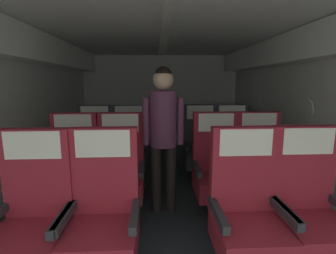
{
  "coord_description": "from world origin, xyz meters",
  "views": [
    {
      "loc": [
        -0.14,
        -0.15,
        1.41
      ],
      "look_at": [
        0.02,
        2.86,
        0.86
      ],
      "focal_mm": 26.4,
      "sensor_mm": 36.0,
      "label": 1
    }
  ],
  "objects_px": {
    "flight_attendant": "(163,125)",
    "seat_a_right_window": "(247,215)",
    "seat_b_left_window": "(74,173)",
    "seat_c_left_window": "(95,150)",
    "seat_a_left_window": "(33,221)",
    "seat_b_right_window": "(217,171)",
    "seat_a_left_aisle": "(103,217)",
    "seat_b_right_aisle": "(260,170)",
    "seat_b_left_aisle": "(121,172)",
    "seat_c_right_window": "(200,148)",
    "seat_a_right_aisle": "(309,212)",
    "seat_c_left_aisle": "(129,149)",
    "seat_c_right_aisle": "(232,148)"
  },
  "relations": [
    {
      "from": "seat_b_right_window",
      "to": "seat_c_left_window",
      "type": "distance_m",
      "value": 1.81
    },
    {
      "from": "seat_c_left_window",
      "to": "seat_a_right_window",
      "type": "bearing_deg",
      "value": -50.4
    },
    {
      "from": "flight_attendant",
      "to": "seat_b_right_aisle",
      "type": "bearing_deg",
      "value": 176.99
    },
    {
      "from": "seat_a_right_aisle",
      "to": "seat_b_right_aisle",
      "type": "xyz_separation_m",
      "value": [
        0.01,
        0.92,
        0.0
      ]
    },
    {
      "from": "seat_a_left_aisle",
      "to": "seat_b_left_aisle",
      "type": "distance_m",
      "value": 0.91
    },
    {
      "from": "seat_b_right_window",
      "to": "seat_c_right_window",
      "type": "height_order",
      "value": "same"
    },
    {
      "from": "seat_a_right_aisle",
      "to": "seat_b_right_aisle",
      "type": "height_order",
      "value": "same"
    },
    {
      "from": "seat_c_right_window",
      "to": "seat_c_left_window",
      "type": "bearing_deg",
      "value": -179.17
    },
    {
      "from": "seat_b_left_window",
      "to": "seat_c_left_aisle",
      "type": "relative_size",
      "value": 1.0
    },
    {
      "from": "seat_b_left_aisle",
      "to": "seat_c_right_window",
      "type": "bearing_deg",
      "value": 42.21
    },
    {
      "from": "seat_a_left_aisle",
      "to": "seat_b_right_aisle",
      "type": "height_order",
      "value": "same"
    },
    {
      "from": "seat_c_right_window",
      "to": "flight_attendant",
      "type": "xyz_separation_m",
      "value": [
        -0.58,
        -0.96,
        0.51
      ]
    },
    {
      "from": "seat_a_right_window",
      "to": "seat_b_right_window",
      "type": "xyz_separation_m",
      "value": [
        0.01,
        0.93,
        0.0
      ]
    },
    {
      "from": "seat_a_right_aisle",
      "to": "seat_b_left_aisle",
      "type": "bearing_deg",
      "value": 148.96
    },
    {
      "from": "seat_b_left_aisle",
      "to": "seat_c_right_window",
      "type": "distance_m",
      "value": 1.41
    },
    {
      "from": "seat_b_right_aisle",
      "to": "seat_c_right_window",
      "type": "xyz_separation_m",
      "value": [
        -0.49,
        0.95,
        0.0
      ]
    },
    {
      "from": "seat_a_right_aisle",
      "to": "seat_b_right_window",
      "type": "relative_size",
      "value": 1.0
    },
    {
      "from": "seat_b_left_window",
      "to": "seat_c_left_aisle",
      "type": "xyz_separation_m",
      "value": [
        0.5,
        0.93,
        0.0
      ]
    },
    {
      "from": "seat_a_left_window",
      "to": "seat_a_right_window",
      "type": "bearing_deg",
      "value": -0.05
    },
    {
      "from": "seat_a_right_aisle",
      "to": "seat_b_left_window",
      "type": "relative_size",
      "value": 1.0
    },
    {
      "from": "seat_b_left_window",
      "to": "seat_c_left_window",
      "type": "height_order",
      "value": "same"
    },
    {
      "from": "seat_a_right_window",
      "to": "flight_attendant",
      "type": "height_order",
      "value": "flight_attendant"
    },
    {
      "from": "seat_c_right_window",
      "to": "seat_b_right_aisle",
      "type": "bearing_deg",
      "value": -62.83
    },
    {
      "from": "seat_a_left_window",
      "to": "seat_a_right_window",
      "type": "relative_size",
      "value": 1.0
    },
    {
      "from": "seat_b_left_window",
      "to": "seat_b_right_aisle",
      "type": "relative_size",
      "value": 1.0
    },
    {
      "from": "seat_a_right_window",
      "to": "seat_b_left_aisle",
      "type": "xyz_separation_m",
      "value": [
        -1.04,
        0.93,
        0.0
      ]
    },
    {
      "from": "seat_b_right_window",
      "to": "seat_c_right_aisle",
      "type": "xyz_separation_m",
      "value": [
        0.47,
        0.94,
        0.0
      ]
    },
    {
      "from": "seat_a_right_aisle",
      "to": "flight_attendant",
      "type": "relative_size",
      "value": 0.69
    },
    {
      "from": "seat_b_right_window",
      "to": "seat_c_left_aisle",
      "type": "height_order",
      "value": "same"
    },
    {
      "from": "flight_attendant",
      "to": "seat_a_right_window",
      "type": "bearing_deg",
      "value": 118.87
    },
    {
      "from": "seat_b_left_aisle",
      "to": "seat_a_right_aisle",
      "type": "bearing_deg",
      "value": -31.04
    },
    {
      "from": "seat_b_left_window",
      "to": "seat_b_right_window",
      "type": "bearing_deg",
      "value": -0.15
    },
    {
      "from": "seat_a_right_window",
      "to": "seat_b_right_aisle",
      "type": "bearing_deg",
      "value": 62.14
    },
    {
      "from": "seat_a_right_window",
      "to": "seat_b_left_window",
      "type": "height_order",
      "value": "same"
    },
    {
      "from": "seat_c_left_aisle",
      "to": "seat_c_right_window",
      "type": "height_order",
      "value": "same"
    },
    {
      "from": "seat_a_left_window",
      "to": "seat_c_right_window",
      "type": "bearing_deg",
      "value": 50.85
    },
    {
      "from": "seat_a_left_window",
      "to": "seat_b_left_window",
      "type": "height_order",
      "value": "same"
    },
    {
      "from": "seat_b_right_window",
      "to": "seat_c_left_window",
      "type": "xyz_separation_m",
      "value": [
        -1.55,
        0.94,
        0.0
      ]
    },
    {
      "from": "seat_b_left_window",
      "to": "seat_c_left_window",
      "type": "distance_m",
      "value": 0.93
    },
    {
      "from": "seat_b_left_window",
      "to": "seat_a_left_window",
      "type": "bearing_deg",
      "value": -89.03
    },
    {
      "from": "seat_a_left_window",
      "to": "seat_c_left_window",
      "type": "relative_size",
      "value": 1.0
    },
    {
      "from": "seat_c_right_aisle",
      "to": "seat_c_left_aisle",
      "type": "bearing_deg",
      "value": -179.9
    },
    {
      "from": "seat_b_right_aisle",
      "to": "seat_c_left_window",
      "type": "distance_m",
      "value": 2.23
    },
    {
      "from": "seat_a_left_window",
      "to": "seat_b_left_aisle",
      "type": "height_order",
      "value": "same"
    },
    {
      "from": "seat_a_right_window",
      "to": "seat_b_right_window",
      "type": "relative_size",
      "value": 1.0
    },
    {
      "from": "seat_a_right_aisle",
      "to": "seat_c_right_window",
      "type": "xyz_separation_m",
      "value": [
        -0.48,
        1.87,
        0.0
      ]
    },
    {
      "from": "seat_b_right_aisle",
      "to": "seat_c_left_aisle",
      "type": "bearing_deg",
      "value": 148.86
    },
    {
      "from": "seat_b_left_aisle",
      "to": "flight_attendant",
      "type": "distance_m",
      "value": 0.69
    },
    {
      "from": "seat_a_left_window",
      "to": "seat_b_right_window",
      "type": "xyz_separation_m",
      "value": [
        1.54,
        0.92,
        0.0
      ]
    },
    {
      "from": "seat_b_left_aisle",
      "to": "seat_b_right_window",
      "type": "relative_size",
      "value": 1.0
    }
  ]
}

